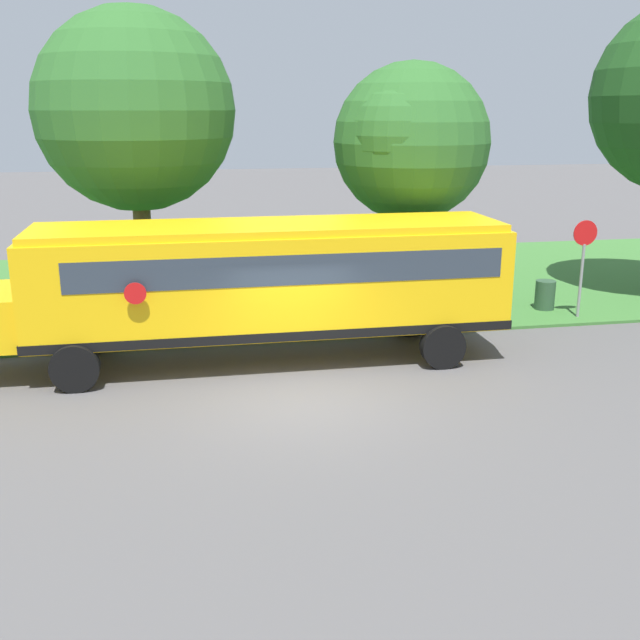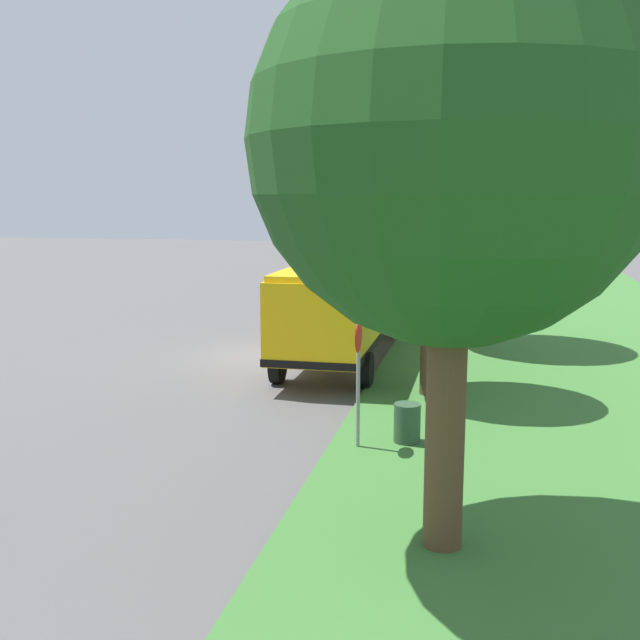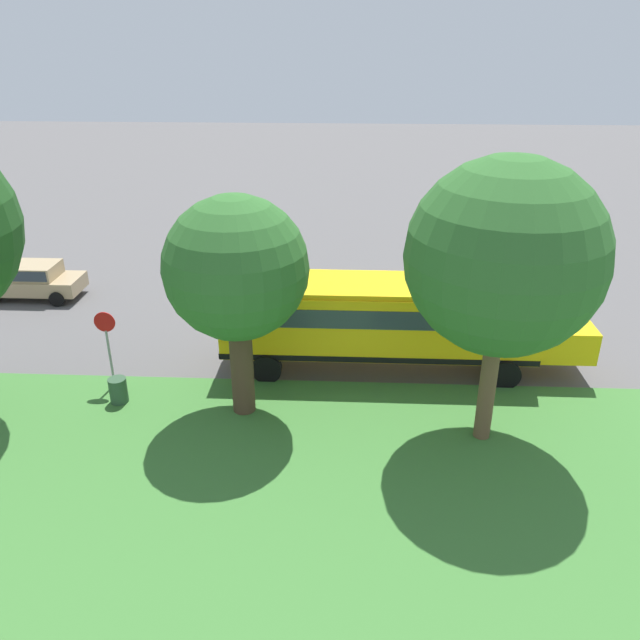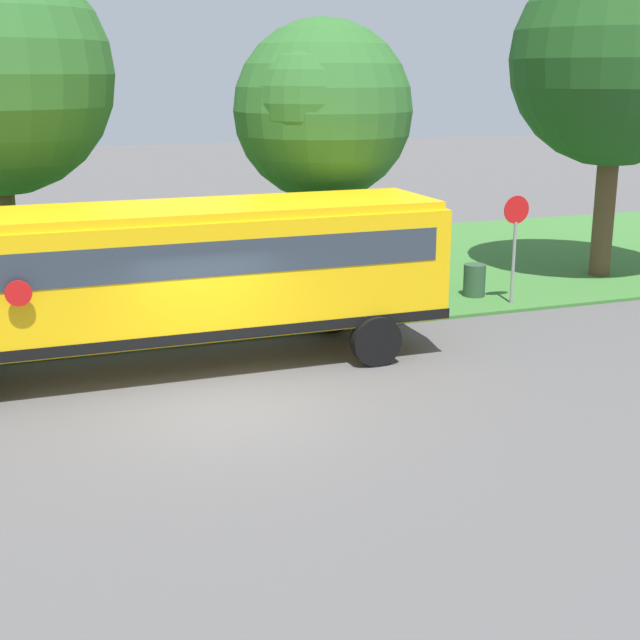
% 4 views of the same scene
% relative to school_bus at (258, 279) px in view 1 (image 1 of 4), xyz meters
% --- Properties ---
extents(ground_plane, '(120.00, 120.00, 0.00)m').
position_rel_school_bus_xyz_m(ground_plane, '(2.73, 0.58, -1.92)').
color(ground_plane, '#565454').
extents(grass_verge, '(12.00, 80.00, 0.08)m').
position_rel_school_bus_xyz_m(grass_verge, '(-7.27, 0.58, -1.88)').
color(grass_verge, '#3D7533').
rests_on(grass_verge, ground).
extents(school_bus, '(2.84, 12.42, 3.16)m').
position_rel_school_bus_xyz_m(school_bus, '(0.00, 0.00, 0.00)').
color(school_bus, yellow).
rests_on(school_bus, ground).
extents(oak_tree_beside_bus, '(5.14, 5.14, 8.13)m').
position_rel_school_bus_xyz_m(oak_tree_beside_bus, '(-4.04, -2.47, 3.63)').
color(oak_tree_beside_bus, brown).
rests_on(oak_tree_beside_bus, ground).
extents(oak_tree_roadside_mid, '(4.13, 4.13, 6.81)m').
position_rel_school_bus_xyz_m(oak_tree_roadside_mid, '(-2.95, 4.34, 2.82)').
color(oak_tree_roadside_mid, '#4C3826').
rests_on(oak_tree_roadside_mid, ground).
extents(stop_sign, '(0.08, 0.68, 2.74)m').
position_rel_school_bus_xyz_m(stop_sign, '(-1.87, 8.98, -0.19)').
color(stop_sign, gray).
rests_on(stop_sign, ground).
extents(trash_bin, '(0.56, 0.56, 0.90)m').
position_rel_school_bus_xyz_m(trash_bin, '(-2.83, 8.47, -1.47)').
color(trash_bin, '#2D4C33').
rests_on(trash_bin, ground).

